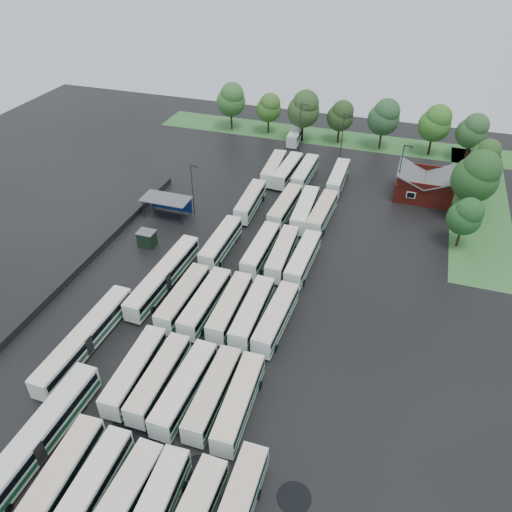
% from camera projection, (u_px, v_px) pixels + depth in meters
% --- Properties ---
extents(ground, '(160.00, 160.00, 0.00)m').
position_uv_depth(ground, '(213.00, 320.00, 64.95)').
color(ground, black).
rests_on(ground, ground).
extents(brick_building, '(10.07, 8.60, 5.39)m').
position_uv_depth(brick_building, '(424.00, 187.00, 90.70)').
color(brick_building, maroon).
rests_on(brick_building, ground).
extents(wash_shed, '(8.20, 4.20, 3.58)m').
position_uv_depth(wash_shed, '(167.00, 200.00, 84.55)').
color(wash_shed, '#2D2D30').
rests_on(wash_shed, ground).
extents(utility_hut, '(2.70, 2.20, 2.62)m').
position_uv_depth(utility_hut, '(147.00, 239.00, 78.01)').
color(utility_hut, black).
rests_on(utility_hut, ground).
extents(grass_strip_north, '(80.00, 10.00, 0.01)m').
position_uv_depth(grass_strip_north, '(328.00, 137.00, 114.37)').
color(grass_strip_north, '#2F642B').
rests_on(grass_strip_north, ground).
extents(grass_strip_east, '(10.00, 50.00, 0.01)m').
position_uv_depth(grass_strip_east, '(479.00, 205.00, 89.27)').
color(grass_strip_east, '#2F642B').
rests_on(grass_strip_east, ground).
extents(west_fence, '(0.10, 50.00, 1.20)m').
position_uv_depth(west_fence, '(98.00, 252.00, 76.42)').
color(west_fence, '#2D2D30').
rests_on(west_fence, ground).
extents(bus_r0c0, '(3.09, 12.15, 3.35)m').
position_uv_depth(bus_r0c0, '(59.00, 480.00, 45.15)').
color(bus_r0c0, silver).
rests_on(bus_r0c0, ground).
extents(bus_r0c1, '(2.66, 11.57, 3.21)m').
position_uv_depth(bus_r0c1, '(90.00, 490.00, 44.46)').
color(bus_r0c1, silver).
rests_on(bus_r0c1, ground).
extents(bus_r0c2, '(2.83, 12.12, 3.36)m').
position_uv_depth(bus_r0c2, '(119.00, 509.00, 43.03)').
color(bus_r0c2, silver).
rests_on(bus_r0c2, ground).
extents(bus_r1c0, '(2.90, 11.76, 3.25)m').
position_uv_depth(bus_r1c0, '(135.00, 370.00, 55.69)').
color(bus_r1c0, silver).
rests_on(bus_r1c0, ground).
extents(bus_r1c1, '(2.54, 11.55, 3.21)m').
position_uv_depth(bus_r1c1, '(159.00, 378.00, 54.81)').
color(bus_r1c1, silver).
rests_on(bus_r1c1, ground).
extents(bus_r1c2, '(2.84, 11.94, 3.31)m').
position_uv_depth(bus_r1c2, '(185.00, 388.00, 53.67)').
color(bus_r1c2, silver).
rests_on(bus_r1c2, ground).
extents(bus_r1c3, '(2.58, 11.57, 3.21)m').
position_uv_depth(bus_r1c3, '(213.00, 393.00, 53.15)').
color(bus_r1c3, silver).
rests_on(bus_r1c3, ground).
extents(bus_r1c4, '(2.97, 11.76, 3.25)m').
position_uv_depth(bus_r1c4, '(239.00, 402.00, 52.25)').
color(bus_r1c4, silver).
rests_on(bus_r1c4, ground).
extents(bus_r2c0, '(2.75, 11.78, 3.27)m').
position_uv_depth(bus_r2c0, '(183.00, 297.00, 65.85)').
color(bus_r2c0, silver).
rests_on(bus_r2c0, ground).
extents(bus_r2c1, '(2.79, 11.97, 3.32)m').
position_uv_depth(bus_r2c1, '(205.00, 302.00, 64.97)').
color(bus_r2c1, silver).
rests_on(bus_r2c1, ground).
extents(bus_r2c2, '(2.68, 11.62, 3.22)m').
position_uv_depth(bus_r2c2, '(230.00, 307.00, 64.37)').
color(bus_r2c2, silver).
rests_on(bus_r2c2, ground).
extents(bus_r2c3, '(2.65, 11.84, 3.29)m').
position_uv_depth(bus_r2c3, '(252.00, 312.00, 63.50)').
color(bus_r2c3, silver).
rests_on(bus_r2c3, ground).
extents(bus_r2c4, '(2.93, 11.76, 3.25)m').
position_uv_depth(bus_r2c4, '(276.00, 318.00, 62.63)').
color(bus_r2c4, silver).
rests_on(bus_r2c4, ground).
extents(bus_r3c0, '(2.64, 11.79, 3.28)m').
position_uv_depth(bus_r3c0, '(221.00, 242.00, 76.33)').
color(bus_r3c0, silver).
rests_on(bus_r3c0, ground).
extents(bus_r3c2, '(2.67, 11.85, 3.29)m').
position_uv_depth(bus_r3c2, '(261.00, 249.00, 74.78)').
color(bus_r3c2, silver).
rests_on(bus_r3c2, ground).
extents(bus_r3c3, '(2.88, 11.76, 3.25)m').
position_uv_depth(bus_r3c3, '(282.00, 253.00, 74.02)').
color(bus_r3c3, silver).
rests_on(bus_r3c3, ground).
extents(bus_r3c4, '(2.85, 11.79, 3.26)m').
position_uv_depth(bus_r3c4, '(303.00, 258.00, 72.93)').
color(bus_r3c4, silver).
rests_on(bus_r3c4, ground).
extents(bus_r4c0, '(2.92, 11.78, 3.25)m').
position_uv_depth(bus_r4c0, '(250.00, 201.00, 86.71)').
color(bus_r4c0, silver).
rests_on(bus_r4c0, ground).
extents(bus_r4c2, '(3.03, 12.03, 3.32)m').
position_uv_depth(bus_r4c2, '(285.00, 206.00, 85.20)').
color(bus_r4c2, silver).
rests_on(bus_r4c2, ground).
extents(bus_r4c3, '(2.99, 12.26, 3.39)m').
position_uv_depth(bus_r4c3, '(305.00, 210.00, 84.20)').
color(bus_r4c3, silver).
rests_on(bus_r4c3, ground).
extents(bus_r4c4, '(3.05, 11.94, 3.29)m').
position_uv_depth(bus_r4c4, '(322.00, 213.00, 83.51)').
color(bus_r4c4, silver).
rests_on(bus_r4c4, ground).
extents(bus_r5c0, '(3.07, 11.81, 3.26)m').
position_uv_depth(bus_r5c0, '(274.00, 168.00, 97.27)').
color(bus_r5c0, silver).
rests_on(bus_r5c0, ground).
extents(bus_r5c1, '(3.05, 11.91, 3.29)m').
position_uv_depth(bus_r5c1, '(288.00, 170.00, 96.41)').
color(bus_r5c1, silver).
rests_on(bus_r5c1, ground).
extents(bus_r5c2, '(2.77, 11.71, 3.24)m').
position_uv_depth(bus_r5c2, '(305.00, 172.00, 95.77)').
color(bus_r5c2, silver).
rests_on(bus_r5c2, ground).
extents(bus_r5c4, '(2.52, 11.66, 3.24)m').
position_uv_depth(bus_r5c4, '(338.00, 177.00, 94.05)').
color(bus_r5c4, silver).
rests_on(bus_r5c4, ground).
extents(artic_bus_west_a, '(2.79, 18.08, 3.35)m').
position_uv_depth(artic_bus_west_a, '(36.00, 442.00, 48.31)').
color(artic_bus_west_a, silver).
rests_on(artic_bus_west_a, ground).
extents(artic_bus_west_b, '(3.11, 17.36, 3.21)m').
position_uv_depth(artic_bus_west_b, '(164.00, 276.00, 69.63)').
color(artic_bus_west_b, silver).
rests_on(artic_bus_west_b, ground).
extents(artic_bus_west_c, '(2.83, 17.34, 3.21)m').
position_uv_depth(artic_bus_west_c, '(85.00, 338.00, 59.75)').
color(artic_bus_west_c, silver).
rests_on(artic_bus_west_c, ground).
extents(minibus, '(2.63, 6.40, 2.75)m').
position_uv_depth(minibus, '(294.00, 137.00, 110.46)').
color(minibus, silver).
rests_on(minibus, ground).
extents(tree_north_0, '(6.67, 6.67, 11.05)m').
position_uv_depth(tree_north_0, '(231.00, 99.00, 114.29)').
color(tree_north_0, black).
rests_on(tree_north_0, ground).
extents(tree_north_1, '(5.70, 5.70, 9.43)m').
position_uv_depth(tree_north_1, '(269.00, 107.00, 112.91)').
color(tree_north_1, '#331D11').
rests_on(tree_north_1, ground).
extents(tree_north_2, '(7.03, 7.03, 11.64)m').
position_uv_depth(tree_north_2, '(304.00, 109.00, 108.18)').
color(tree_north_2, black).
rests_on(tree_north_2, ground).
extents(tree_north_3, '(5.84, 5.84, 9.67)m').
position_uv_depth(tree_north_3, '(341.00, 116.00, 108.28)').
color(tree_north_3, '#341D10').
rests_on(tree_north_3, ground).
extents(tree_north_4, '(6.71, 6.71, 11.12)m').
position_uv_depth(tree_north_4, '(385.00, 117.00, 105.05)').
color(tree_north_4, '#372616').
rests_on(tree_north_4, ground).
extents(tree_north_5, '(6.63, 6.63, 10.97)m').
position_uv_depth(tree_north_5, '(436.00, 123.00, 102.50)').
color(tree_north_5, black).
rests_on(tree_north_5, ground).
extents(tree_north_6, '(5.44, 5.44, 9.01)m').
position_uv_depth(tree_north_6, '(475.00, 131.00, 102.13)').
color(tree_north_6, black).
rests_on(tree_north_6, ground).
extents(tree_east_0, '(5.24, 5.24, 8.68)m').
position_uv_depth(tree_east_0, '(466.00, 216.00, 75.36)').
color(tree_east_0, black).
rests_on(tree_east_0, ground).
extents(tree_east_1, '(7.59, 7.59, 12.56)m').
position_uv_depth(tree_east_1, '(477.00, 176.00, 80.78)').
color(tree_east_1, black).
rests_on(tree_east_1, ground).
extents(tree_east_2, '(4.63, 4.60, 7.62)m').
position_uv_depth(tree_east_2, '(480.00, 177.00, 87.41)').
color(tree_east_2, black).
rests_on(tree_east_2, ground).
extents(tree_east_3, '(5.38, 5.38, 8.91)m').
position_uv_depth(tree_east_3, '(486.00, 155.00, 92.93)').
color(tree_east_3, '#382412').
rests_on(tree_east_3, ground).
extents(tree_east_4, '(6.20, 6.20, 10.26)m').
position_uv_depth(tree_east_4, '(473.00, 131.00, 100.29)').
color(tree_east_4, black).
rests_on(tree_east_4, ground).
extents(lamp_post_ne, '(1.61, 0.31, 10.44)m').
position_uv_depth(lamp_post_ne, '(401.00, 168.00, 87.51)').
color(lamp_post_ne, '#2D2D30').
rests_on(lamp_post_ne, ground).
extents(lamp_post_nw, '(1.44, 0.28, 9.37)m').
position_uv_depth(lamp_post_nw, '(193.00, 186.00, 83.40)').
color(lamp_post_nw, '#2D2D30').
rests_on(lamp_post_nw, ground).
extents(lamp_post_back_w, '(1.60, 0.31, 10.42)m').
position_uv_depth(lamp_post_back_w, '(301.00, 124.00, 104.74)').
color(lamp_post_back_w, '#2D2D30').
rests_on(lamp_post_back_w, ground).
extents(lamp_post_back_e, '(1.56, 0.30, 10.14)m').
position_uv_depth(lamp_post_back_e, '(343.00, 134.00, 100.84)').
color(lamp_post_back_e, '#2D2D30').
rests_on(lamp_post_back_e, ground).
extents(puddle_0, '(5.36, 5.36, 0.01)m').
position_uv_depth(puddle_0, '(136.00, 428.00, 51.68)').
color(puddle_0, black).
rests_on(puddle_0, ground).
extents(puddle_1, '(2.96, 2.96, 0.01)m').
position_uv_depth(puddle_1, '(198.00, 468.00, 48.04)').
color(puddle_1, black).
rests_on(puddle_1, ground).
extents(puddle_2, '(7.64, 7.64, 0.01)m').
position_uv_depth(puddle_2, '(171.00, 291.00, 69.77)').
color(puddle_2, black).
rests_on(puddle_2, ground).
extents(puddle_3, '(5.03, 5.03, 0.01)m').
position_uv_depth(puddle_3, '(234.00, 325.00, 64.12)').
color(puddle_3, black).
rests_on(puddle_3, ground).
extents(puddle_4, '(3.26, 3.26, 0.01)m').
position_uv_depth(puddle_4, '(294.00, 498.00, 45.70)').
color(puddle_4, black).
rests_on(puddle_4, ground).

